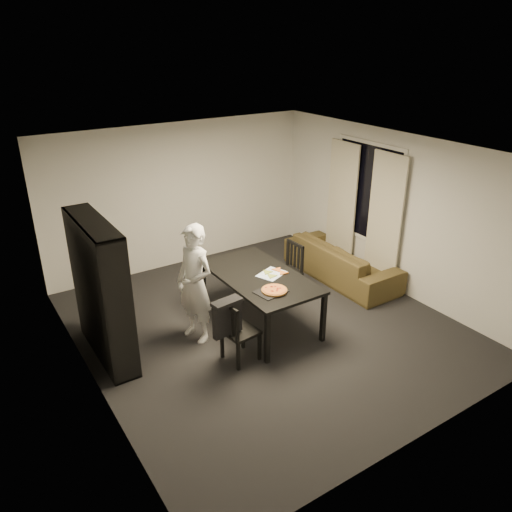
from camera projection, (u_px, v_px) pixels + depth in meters
room at (266, 245)px, 6.86m from camera, size 5.01×5.51×2.61m
window_pane at (367, 192)px, 8.48m from camera, size 0.02×1.40×1.60m
window_frame at (367, 192)px, 8.48m from camera, size 0.03×1.52×1.72m
curtain_left at (384, 221)px, 8.18m from camera, size 0.03×0.70×2.25m
curtain_right at (342, 204)px, 8.98m from camera, size 0.03×0.70×2.25m
bookshelf at (101, 291)px, 6.39m from camera, size 0.35×1.50×1.90m
dining_table at (260, 280)px, 7.20m from camera, size 1.04×1.88×0.78m
chair_left at (235, 328)px, 6.41m from camera, size 0.45×0.45×0.88m
chair_right at (290, 266)px, 8.06m from camera, size 0.44×0.44×0.92m
draped_jacket at (227, 316)px, 6.24m from camera, size 0.42×0.21×0.49m
person at (195, 284)px, 6.79m from camera, size 0.56×0.71×1.70m
baking_tray at (271, 292)px, 6.71m from camera, size 0.44×0.38×0.01m
pepperoni_pizza at (274, 290)px, 6.71m from camera, size 0.35×0.35×0.03m
kitchen_towel at (271, 274)px, 7.21m from camera, size 0.48×0.43×0.01m
pizza_slices at (274, 273)px, 7.22m from camera, size 0.46×0.43×0.01m
sofa at (341, 261)px, 8.74m from camera, size 0.87×2.23×0.65m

